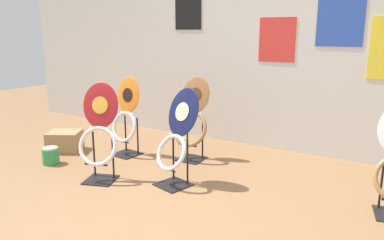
{
  "coord_description": "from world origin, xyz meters",
  "views": [
    {
      "loc": [
        1.54,
        -1.93,
        1.4
      ],
      "look_at": [
        -0.3,
        1.12,
        0.55
      ],
      "focal_mm": 35.0,
      "sensor_mm": 36.0,
      "label": 1
    }
  ],
  "objects_px": {
    "toilet_seat_display_orange_sun": "(126,117)",
    "paint_can": "(51,155)",
    "toilet_seat_display_crimson_swirl": "(99,135)",
    "storage_box": "(65,141)",
    "toilet_seat_display_navy_moon": "(177,137)",
    "toilet_seat_display_woodgrain": "(192,121)"
  },
  "relations": [
    {
      "from": "toilet_seat_display_crimson_swirl",
      "to": "paint_can",
      "type": "relative_size",
      "value": 5.06
    },
    {
      "from": "toilet_seat_display_orange_sun",
      "to": "toilet_seat_display_woodgrain",
      "type": "bearing_deg",
      "value": 19.04
    },
    {
      "from": "paint_can",
      "to": "storage_box",
      "type": "height_order",
      "value": "storage_box"
    },
    {
      "from": "toilet_seat_display_orange_sun",
      "to": "paint_can",
      "type": "height_order",
      "value": "toilet_seat_display_orange_sun"
    },
    {
      "from": "toilet_seat_display_woodgrain",
      "to": "storage_box",
      "type": "bearing_deg",
      "value": -159.66
    },
    {
      "from": "toilet_seat_display_crimson_swirl",
      "to": "storage_box",
      "type": "bearing_deg",
      "value": 156.94
    },
    {
      "from": "toilet_seat_display_orange_sun",
      "to": "toilet_seat_display_woodgrain",
      "type": "distance_m",
      "value": 0.77
    },
    {
      "from": "toilet_seat_display_crimson_swirl",
      "to": "toilet_seat_display_woodgrain",
      "type": "relative_size",
      "value": 1.02
    },
    {
      "from": "toilet_seat_display_orange_sun",
      "to": "paint_can",
      "type": "bearing_deg",
      "value": -126.04
    },
    {
      "from": "toilet_seat_display_navy_moon",
      "to": "storage_box",
      "type": "xyz_separation_m",
      "value": [
        -1.7,
        0.14,
        -0.34
      ]
    },
    {
      "from": "storage_box",
      "to": "toilet_seat_display_navy_moon",
      "type": "bearing_deg",
      "value": -4.56
    },
    {
      "from": "toilet_seat_display_navy_moon",
      "to": "paint_can",
      "type": "bearing_deg",
      "value": -170.14
    },
    {
      "from": "paint_can",
      "to": "toilet_seat_display_crimson_swirl",
      "type": "bearing_deg",
      "value": -3.08
    },
    {
      "from": "toilet_seat_display_orange_sun",
      "to": "toilet_seat_display_crimson_swirl",
      "type": "bearing_deg",
      "value": -67.94
    },
    {
      "from": "toilet_seat_display_orange_sun",
      "to": "paint_can",
      "type": "relative_size",
      "value": 4.89
    },
    {
      "from": "toilet_seat_display_navy_moon",
      "to": "paint_can",
      "type": "xyz_separation_m",
      "value": [
        -1.47,
        -0.25,
        -0.36
      ]
    },
    {
      "from": "toilet_seat_display_navy_moon",
      "to": "toilet_seat_display_orange_sun",
      "type": "bearing_deg",
      "value": 156.54
    },
    {
      "from": "toilet_seat_display_navy_moon",
      "to": "toilet_seat_display_crimson_swirl",
      "type": "bearing_deg",
      "value": -156.46
    },
    {
      "from": "paint_can",
      "to": "toilet_seat_display_navy_moon",
      "type": "bearing_deg",
      "value": 9.86
    },
    {
      "from": "paint_can",
      "to": "toilet_seat_display_orange_sun",
      "type": "bearing_deg",
      "value": 53.96
    },
    {
      "from": "toilet_seat_display_navy_moon",
      "to": "toilet_seat_display_woodgrain",
      "type": "distance_m",
      "value": 0.72
    },
    {
      "from": "toilet_seat_display_orange_sun",
      "to": "paint_can",
      "type": "xyz_separation_m",
      "value": [
        -0.49,
        -0.68,
        -0.35
      ]
    }
  ]
}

